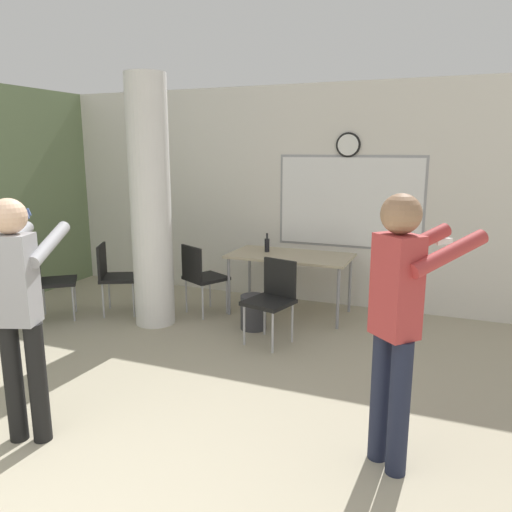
{
  "coord_description": "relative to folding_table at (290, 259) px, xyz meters",
  "views": [
    {
      "loc": [
        1.93,
        -1.24,
        2.0
      ],
      "look_at": [
        0.27,
        2.86,
        1.05
      ],
      "focal_mm": 35.0,
      "sensor_mm": 36.0,
      "label": 1
    }
  ],
  "objects": [
    {
      "name": "wall_back",
      "position": [
        -0.08,
        0.65,
        0.71
      ],
      "size": [
        8.0,
        0.15,
        2.8
      ],
      "color": "silver",
      "rests_on": "ground_plane"
    },
    {
      "name": "support_pillar",
      "position": [
        -1.35,
        -0.92,
        0.71
      ],
      "size": [
        0.45,
        0.45,
        2.8
      ],
      "color": "white",
      "rests_on": "ground_plane"
    },
    {
      "name": "folding_table",
      "position": [
        0.0,
        0.0,
        0.0
      ],
      "size": [
        1.47,
        0.77,
        0.74
      ],
      "color": "tan",
      "rests_on": "ground_plane"
    },
    {
      "name": "bottle_on_table",
      "position": [
        -0.33,
        0.06,
        0.14
      ],
      "size": [
        0.06,
        0.06,
        0.24
      ],
      "color": "black",
      "rests_on": "folding_table"
    },
    {
      "name": "waste_bin",
      "position": [
        -0.21,
        -0.67,
        -0.5
      ],
      "size": [
        0.29,
        0.29,
        0.39
      ],
      "color": "#38383D",
      "rests_on": "ground_plane"
    },
    {
      "name": "chair_table_front",
      "position": [
        0.12,
        -0.96,
        -0.18
      ],
      "size": [
        0.54,
        0.54,
        0.87
      ],
      "color": "black",
      "rests_on": "ground_plane"
    },
    {
      "name": "chair_near_pillar",
      "position": [
        -2.01,
        -0.81,
        -0.18
      ],
      "size": [
        0.59,
        0.59,
        0.87
      ],
      "color": "black",
      "rests_on": "ground_plane"
    },
    {
      "name": "chair_table_left",
      "position": [
        -0.99,
        -0.44,
        -0.18
      ],
      "size": [
        0.59,
        0.59,
        0.87
      ],
      "color": "black",
      "rests_on": "ground_plane"
    },
    {
      "name": "chair_by_left_wall",
      "position": [
        -2.59,
        -1.26,
        -0.18
      ],
      "size": [
        0.62,
        0.62,
        0.87
      ],
      "color": "black",
      "rests_on": "ground_plane"
    },
    {
      "name": "person_playing_front",
      "position": [
        -0.83,
        -3.28,
        0.31
      ],
      "size": [
        0.52,
        0.68,
        1.7
      ],
      "color": "black",
      "rests_on": "ground_plane"
    },
    {
      "name": "person_playing_side",
      "position": [
        1.56,
        -2.65,
        0.34
      ],
      "size": [
        0.66,
        0.69,
        1.75
      ],
      "color": "#1E2338",
      "rests_on": "ground_plane"
    }
  ]
}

